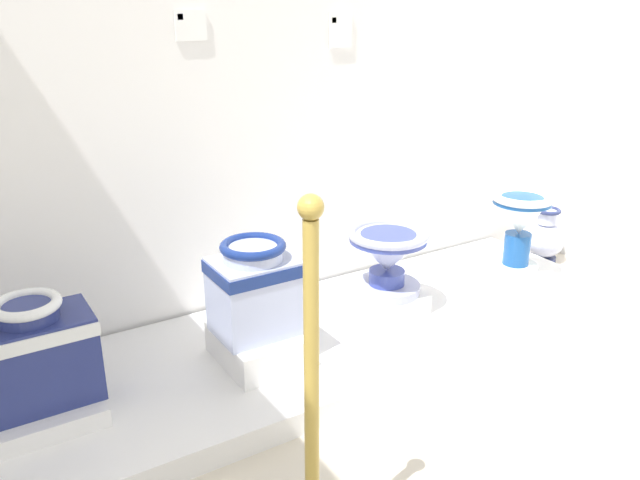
{
  "coord_description": "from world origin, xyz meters",
  "views": [
    {
      "loc": [
        0.55,
        0.36,
        1.49
      ],
      "look_at": [
        1.9,
        2.53,
        0.54
      ],
      "focal_mm": 36.12,
      "sensor_mm": 36.0,
      "label": 1
    }
  ],
  "objects": [
    {
      "name": "plinth_block_broad_patterned",
      "position": [
        0.74,
        2.52,
        0.13
      ],
      "size": [
        0.37,
        0.37,
        0.07
      ],
      "primitive_type": "cube",
      "color": "white",
      "rests_on": "display_platform"
    },
    {
      "name": "antique_toilet_broad_patterned",
      "position": [
        0.74,
        2.52,
        0.36
      ],
      "size": [
        0.4,
        0.25,
        0.39
      ],
      "color": "navy",
      "rests_on": "plinth_block_broad_patterned"
    },
    {
      "name": "info_placard_third",
      "position": [
        2.32,
        3.02,
        1.36
      ],
      "size": [
        0.12,
        0.01,
        0.16
      ],
      "color": "white"
    },
    {
      "name": "plinth_block_rightmost",
      "position": [
        2.29,
        2.55,
        0.15
      ],
      "size": [
        0.31,
        0.3,
        0.1
      ],
      "primitive_type": "cube",
      "color": "white",
      "rests_on": "display_platform"
    },
    {
      "name": "display_platform",
      "position": [
        1.92,
        2.53,
        0.05
      ],
      "size": [
        3.1,
        0.96,
        0.1
      ],
      "primitive_type": "cube",
      "color": "white",
      "rests_on": "ground_plane"
    },
    {
      "name": "decorative_vase_corner",
      "position": [
        3.64,
        2.74,
        0.15
      ],
      "size": [
        0.23,
        0.23,
        0.33
      ],
      "color": "navy",
      "rests_on": "ground_plane"
    },
    {
      "name": "antique_toilet_pale_glazed",
      "position": [
        1.56,
        2.47,
        0.43
      ],
      "size": [
        0.33,
        0.27,
        0.39
      ],
      "color": "#A8B3D7",
      "rests_on": "plinth_block_pale_glazed"
    },
    {
      "name": "antique_toilet_squat_floral",
      "position": [
        3.1,
        2.49,
        0.44
      ],
      "size": [
        0.32,
        0.32,
        0.43
      ],
      "color": "white",
      "rests_on": "plinth_block_squat_floral"
    },
    {
      "name": "plinth_block_pale_glazed",
      "position": [
        1.56,
        2.47,
        0.17
      ],
      "size": [
        0.3,
        0.38,
        0.13
      ],
      "primitive_type": "cube",
      "color": "white",
      "rests_on": "display_platform"
    },
    {
      "name": "stanchion_post_near_left",
      "position": [
        1.28,
        1.57,
        0.31
      ],
      "size": [
        0.28,
        0.28,
        1.08
      ],
      "color": "#B6953E",
      "rests_on": "ground_plane"
    },
    {
      "name": "antique_toilet_rightmost",
      "position": [
        2.29,
        2.55,
        0.4
      ],
      "size": [
        0.38,
        0.38,
        0.31
      ],
      "color": "#A9AFD2",
      "rests_on": "plinth_block_rightmost"
    },
    {
      "name": "info_placard_second",
      "position": [
        1.58,
        3.02,
        1.4
      ],
      "size": [
        0.14,
        0.01,
        0.12
      ],
      "color": "white"
    },
    {
      "name": "plinth_block_squat_floral",
      "position": [
        3.1,
        2.49,
        0.12
      ],
      "size": [
        0.33,
        0.38,
        0.04
      ],
      "primitive_type": "cube",
      "color": "white",
      "rests_on": "display_platform"
    }
  ]
}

